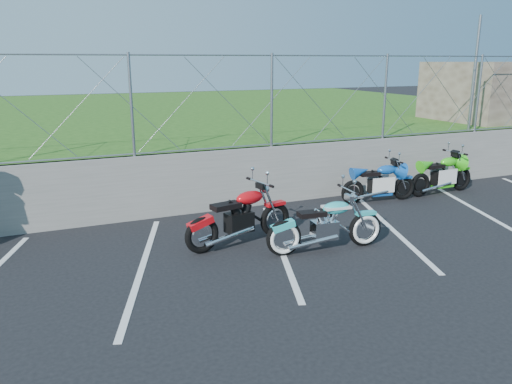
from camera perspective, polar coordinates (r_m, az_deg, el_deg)
name	(u,v)px	position (r m, az deg, el deg)	size (l,w,h in m)	color
ground	(307,265)	(8.03, 5.81, -8.35)	(90.00, 90.00, 0.00)	black
retaining_wall	(229,179)	(10.86, -3.06, 1.50)	(30.00, 0.22, 1.30)	slate
grass_field	(142,125)	(20.41, -12.93, 7.42)	(30.00, 20.00, 1.30)	#275216
stone_building	(510,90)	(18.52, 27.02, 10.31)	(5.00, 3.00, 1.80)	brown
chain_link_fence	(228,102)	(10.60, -3.18, 10.21)	(28.00, 0.03, 2.00)	gray
sign_pole	(474,74)	(14.97, 23.69, 12.28)	(0.08, 0.08, 3.00)	gray
parking_lines	(337,235)	(9.40, 9.28, -4.92)	(18.29, 4.31, 0.01)	silver
cruiser_turquoise	(327,227)	(8.53, 8.11, -3.96)	(2.12, 0.67, 1.05)	black
naked_orange	(241,219)	(8.75, -1.68, -3.06)	(2.14, 0.73, 1.08)	black
sportbike_green	(443,176)	(12.90, 20.54, 1.72)	(1.95, 0.69, 1.01)	black
sportbike_blue	(380,184)	(11.72, 13.97, 0.89)	(1.87, 0.66, 0.97)	black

